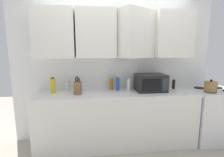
# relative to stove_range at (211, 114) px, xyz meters

# --- Properties ---
(wall_back_with_cabinets) EXTENTS (3.45, 0.60, 2.60)m
(wall_back_with_cabinets) POSITION_rel_stove_range_xyz_m (-1.68, 0.25, 1.13)
(wall_back_with_cabinets) COLOR white
(wall_back_with_cabinets) RESTS_ON ground_plane
(counter_run) EXTENTS (2.58, 0.63, 0.90)m
(counter_run) POSITION_rel_stove_range_xyz_m (-1.68, 0.02, -0.00)
(counter_run) COLOR white
(counter_run) RESTS_ON ground_plane
(stove_range) EXTENTS (0.76, 0.64, 0.91)m
(stove_range) POSITION_rel_stove_range_xyz_m (0.00, 0.00, 0.00)
(stove_range) COLOR silver
(stove_range) RESTS_ON ground_plane
(kettle) EXTENTS (0.19, 0.19, 0.20)m
(kettle) POSITION_rel_stove_range_xyz_m (-0.17, -0.14, 0.54)
(kettle) COLOR olive
(kettle) RESTS_ON stove_range
(microwave) EXTENTS (0.48, 0.37, 0.28)m
(microwave) POSITION_rel_stove_range_xyz_m (-1.11, 0.06, 0.59)
(microwave) COLOR black
(microwave) RESTS_ON counter_run
(knife_block) EXTENTS (0.12, 0.13, 0.29)m
(knife_block) POSITION_rel_stove_range_xyz_m (-2.29, -0.02, 0.55)
(knife_block) COLOR brown
(knife_block) RESTS_ON counter_run
(bottle_yellow_mustard) EXTENTS (0.08, 0.08, 0.25)m
(bottle_yellow_mustard) POSITION_rel_stove_range_xyz_m (-2.69, 0.10, 0.57)
(bottle_yellow_mustard) COLOR gold
(bottle_yellow_mustard) RESTS_ON counter_run
(bottle_blue_cleaner) EXTENTS (0.06, 0.06, 0.25)m
(bottle_blue_cleaner) POSITION_rel_stove_range_xyz_m (-1.65, 0.17, 0.57)
(bottle_blue_cleaner) COLOR #2D56B7
(bottle_blue_cleaner) RESTS_ON counter_run
(bottle_clear_tall) EXTENTS (0.08, 0.08, 0.17)m
(bottle_clear_tall) POSITION_rel_stove_range_xyz_m (-2.49, 0.21, 0.53)
(bottle_clear_tall) COLOR silver
(bottle_clear_tall) RESTS_ON counter_run
(bottle_amber_vinegar) EXTENTS (0.06, 0.06, 0.22)m
(bottle_amber_vinegar) POSITION_rel_stove_range_xyz_m (-1.74, 0.24, 0.55)
(bottle_amber_vinegar) COLOR #AD701E
(bottle_amber_vinegar) RESTS_ON counter_run
(bottle_white_jar) EXTENTS (0.07, 0.07, 0.21)m
(bottle_white_jar) POSITION_rel_stove_range_xyz_m (-1.46, 0.14, 0.55)
(bottle_white_jar) COLOR white
(bottle_white_jar) RESTS_ON counter_run
(bottle_soy_dark) EXTENTS (0.05, 0.05, 0.18)m
(bottle_soy_dark) POSITION_rel_stove_range_xyz_m (-0.65, 0.16, 0.53)
(bottle_soy_dark) COLOR black
(bottle_soy_dark) RESTS_ON counter_run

